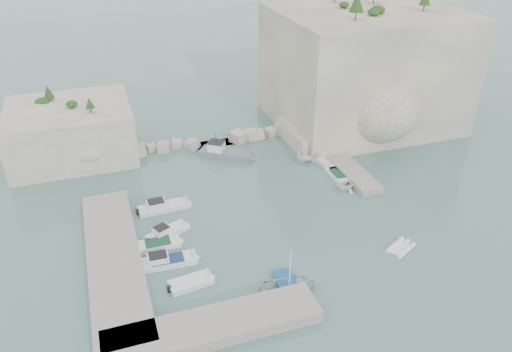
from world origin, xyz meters
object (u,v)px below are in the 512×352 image
object	(u,v)px
motorboat_b	(168,235)
motorboat_d	(168,264)
motorboat_c	(158,246)
tender_east_d	(311,160)
tender_east_b	(338,177)
tender_east_c	(326,165)
rowboat	(289,291)
tender_east_a	(345,189)
motorboat_e	(191,285)
motorboat_a	(164,209)
inflatable_dinghy	(400,249)
work_boat	(227,157)

from	to	relation	value
motorboat_b	motorboat_d	distance (m)	4.86
motorboat_c	tender_east_d	distance (m)	25.88
motorboat_b	tender_east_b	bearing A→B (deg)	-12.06
tender_east_b	tender_east_c	distance (m)	3.45
rowboat	tender_east_a	bearing A→B (deg)	-40.29
rowboat	tender_east_a	size ratio (longest dim) A/B	1.77
rowboat	tender_east_c	distance (m)	25.03
motorboat_b	motorboat_c	xyz separation A→B (m)	(-1.31, -1.73, 0.00)
motorboat_e	tender_east_b	bearing A→B (deg)	24.71
tender_east_d	tender_east_c	bearing A→B (deg)	-155.00
motorboat_d	tender_east_d	size ratio (longest dim) A/B	1.31
rowboat	motorboat_a	bearing A→B (deg)	28.46
inflatable_dinghy	tender_east_c	bearing A→B (deg)	59.93
motorboat_d	tender_east_a	world-z (taller)	tender_east_a
rowboat	work_boat	bearing A→B (deg)	-1.65
tender_east_a	tender_east_c	distance (m)	6.37
motorboat_c	work_boat	xyz separation A→B (m)	(12.19, 17.10, 0.00)
tender_east_a	tender_east_d	bearing A→B (deg)	6.27
tender_east_d	motorboat_c	bearing A→B (deg)	108.52
motorboat_e	inflatable_dinghy	size ratio (longest dim) A/B	1.31
motorboat_c	inflatable_dinghy	xyz separation A→B (m)	(23.25, -8.46, 0.00)
motorboat_d	tender_east_d	distance (m)	27.11
motorboat_a	tender_east_c	xyz separation A→B (m)	(22.29, 3.62, 0.00)
motorboat_d	work_boat	size ratio (longest dim) A/B	0.79
rowboat	motorboat_c	bearing A→B (deg)	46.84
motorboat_a	rowboat	size ratio (longest dim) A/B	1.19
motorboat_b	tender_east_a	size ratio (longest dim) A/B	1.69
work_boat	tender_east_b	bearing A→B (deg)	-5.95
motorboat_d	tender_east_d	xyz separation A→B (m)	(22.31, 15.39, 0.00)
inflatable_dinghy	tender_east_a	xyz separation A→B (m)	(0.35, 12.51, 0.00)
motorboat_b	motorboat_e	bearing A→B (deg)	-110.69
tender_east_c	motorboat_b	bearing A→B (deg)	101.23
motorboat_d	motorboat_a	bearing A→B (deg)	84.42
motorboat_c	inflatable_dinghy	world-z (taller)	motorboat_c
tender_east_b	tender_east_c	size ratio (longest dim) A/B	0.97
motorboat_a	motorboat_e	world-z (taller)	motorboat_a
motorboat_d	work_boat	world-z (taller)	work_boat
tender_east_d	motorboat_e	bearing A→B (deg)	122.58
tender_east_c	tender_east_d	xyz separation A→B (m)	(-1.36, 1.94, 0.00)
motorboat_e	work_boat	bearing A→B (deg)	59.70
tender_east_d	inflatable_dinghy	bearing A→B (deg)	171.43
motorboat_d	rowboat	bearing A→B (deg)	-34.63
tender_east_b	tender_east_c	xyz separation A→B (m)	(0.03, 3.45, 0.00)
tender_east_b	tender_east_d	xyz separation A→B (m)	(-1.32, 5.39, 0.00)
motorboat_a	motorboat_d	size ratio (longest dim) A/B	1.02
motorboat_b	tender_east_b	world-z (taller)	motorboat_b
motorboat_a	motorboat_d	world-z (taller)	same
motorboat_c	tender_east_d	world-z (taller)	tender_east_d
tender_east_c	work_boat	xyz separation A→B (m)	(-11.92, 6.69, 0.00)
motorboat_c	tender_east_d	size ratio (longest dim) A/B	1.03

